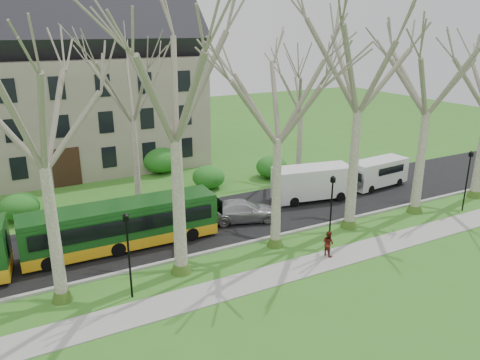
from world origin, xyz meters
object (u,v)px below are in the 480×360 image
at_px(sedan, 243,211).
at_px(van_a, 312,183).
at_px(bus_follow, 122,225).
at_px(pedestrian_b, 328,243).
at_px(van_b, 378,173).

bearing_deg(sedan, van_a, -62.77).
bearing_deg(van_a, bus_follow, -164.66).
height_order(van_a, pedestrian_b, van_a).
height_order(bus_follow, pedestrian_b, bus_follow).
bearing_deg(bus_follow, pedestrian_b, -32.42).
bearing_deg(bus_follow, sedan, 1.82).
relative_size(sedan, van_b, 0.95).
xyz_separation_m(bus_follow, van_a, (14.64, 1.24, -0.12)).
xyz_separation_m(van_a, pedestrian_b, (-4.62, -7.83, -0.54)).
xyz_separation_m(van_a, van_b, (6.52, -0.05, -0.15)).
height_order(sedan, pedestrian_b, pedestrian_b).
bearing_deg(van_a, van_b, 10.00).
relative_size(sedan, pedestrian_b, 3.29).
xyz_separation_m(sedan, van_b, (13.05, 1.06, 0.42)).
bearing_deg(van_b, sedan, -179.97).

